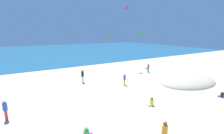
{
  "coord_description": "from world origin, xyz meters",
  "views": [
    {
      "loc": [
        -7.21,
        -6.51,
        6.44
      ],
      "look_at": [
        0.0,
        5.62,
        3.33
      ],
      "focal_mm": 24.87,
      "sensor_mm": 36.0,
      "label": 1
    }
  ],
  "objects": [
    {
      "name": "person_0",
      "position": [
        -0.54,
        12.27,
        1.01
      ],
      "size": [
        0.42,
        0.42,
        1.75
      ],
      "rotation": [
        0.0,
        0.0,
        3.39
      ],
      "color": "white",
      "rests_on": "ground_plane"
    },
    {
      "name": "kite_green",
      "position": [
        12.55,
        16.57,
        6.59
      ],
      "size": [
        1.41,
        1.4,
        1.47
      ],
      "rotation": [
        0.0,
        0.0,
        5.47
      ],
      "color": "green"
    },
    {
      "name": "person_6",
      "position": [
        2.48,
        2.84,
        0.28
      ],
      "size": [
        0.65,
        0.42,
        0.77
      ],
      "rotation": [
        0.0,
        0.0,
        2.99
      ],
      "color": "yellow",
      "rests_on": "ground_plane"
    },
    {
      "name": "person_7",
      "position": [
        -0.76,
        -1.41,
        0.96
      ],
      "size": [
        0.47,
        0.47,
        1.67
      ],
      "rotation": [
        0.0,
        0.0,
        5.42
      ],
      "color": "yellow",
      "rests_on": "ground_plane"
    },
    {
      "name": "kite_orange",
      "position": [
        12.7,
        28.23,
        5.52
      ],
      "size": [
        0.59,
        0.75,
        1.6
      ],
      "rotation": [
        0.0,
        0.0,
        2.09
      ],
      "color": "orange"
    },
    {
      "name": "person_1",
      "position": [
        10.0,
        0.5,
        0.24
      ],
      "size": [
        0.46,
        0.59,
        0.66
      ],
      "rotation": [
        0.0,
        0.0,
        1.98
      ],
      "color": "black",
      "rests_on": "ground_plane"
    },
    {
      "name": "person_5",
      "position": [
        -8.64,
        6.64,
        0.92
      ],
      "size": [
        0.42,
        0.42,
        1.6
      ],
      "rotation": [
        0.0,
        0.0,
        3.58
      ],
      "color": "red",
      "rests_on": "ground_plane"
    },
    {
      "name": "person_4",
      "position": [
        -4.19,
        1.61,
        0.29
      ],
      "size": [
        0.66,
        0.42,
        0.79
      ],
      "rotation": [
        0.0,
        0.0,
        0.13
      ],
      "color": "green",
      "rests_on": "ground_plane"
    },
    {
      "name": "person_2",
      "position": [
        10.7,
        11.88,
        0.88
      ],
      "size": [
        0.43,
        0.43,
        1.53
      ],
      "rotation": [
        0.0,
        0.0,
        0.66
      ],
      "color": "#19ADB2",
      "rests_on": "ground_plane"
    },
    {
      "name": "person_3",
      "position": [
        3.63,
        8.67,
        0.84
      ],
      "size": [
        0.41,
        0.41,
        1.45
      ],
      "rotation": [
        0.0,
        0.0,
        2.37
      ],
      "color": "orange",
      "rests_on": "ground_plane"
    },
    {
      "name": "kite_purple",
      "position": [
        9.17,
        16.1,
        10.85
      ],
      "size": [
        1.09,
        1.17,
        1.81
      ],
      "rotation": [
        0.0,
        0.0,
        5.67
      ],
      "color": "purple"
    },
    {
      "name": "dune_mound",
      "position": [
        11.73,
        5.52,
        0.0
      ],
      "size": [
        8.53,
        5.97,
        1.89
      ],
      "primitive_type": "ellipsoid",
      "color": "beige",
      "rests_on": "ground_plane"
    },
    {
      "name": "ground_plane",
      "position": [
        0.0,
        10.0,
        0.0
      ],
      "size": [
        120.0,
        120.0,
        0.0
      ],
      "primitive_type": "plane",
      "color": "beige"
    },
    {
      "name": "ocean_water",
      "position": [
        0.0,
        52.42,
        0.03
      ],
      "size": [
        120.0,
        60.0,
        0.05
      ],
      "primitive_type": "cube",
      "color": "#236084",
      "rests_on": "ground_plane"
    }
  ]
}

